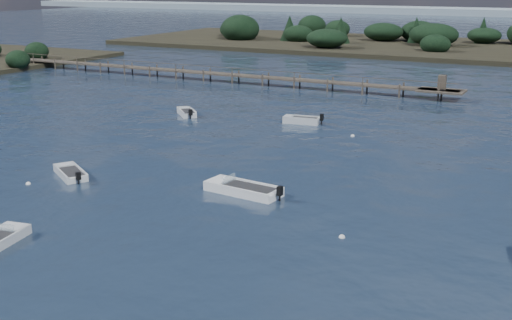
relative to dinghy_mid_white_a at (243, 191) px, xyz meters
The scene contains 10 objects.
ground 49.89m from the dinghy_mid_white_a, 90.06° to the left, with size 400.00×400.00×0.00m, color #142030.
dinghy_mid_white_a is the anchor object (origin of this frame).
tender_far_white 20.53m from the dinghy_mid_white_a, 103.50° to the left, with size 3.76×1.81×1.26m.
tender_far_grey 24.28m from the dinghy_mid_white_a, 131.66° to the left, with size 3.20×3.18×1.16m.
dinghy_mid_grey 12.15m from the dinghy_mid_white_a, 169.43° to the right, with size 3.84×3.12×1.01m.
buoy_b 8.77m from the dinghy_mid_white_a, 26.14° to the right, with size 0.32×0.32×0.32m, color white.
buoy_c 13.98m from the dinghy_mid_white_a, 159.85° to the right, with size 0.32×0.32×0.32m, color white.
buoy_e 17.35m from the dinghy_mid_white_a, 86.59° to the left, with size 0.32×0.32×0.32m, color white.
jetty 43.71m from the dinghy_mid_white_a, 119.92° to the left, with size 64.50×3.20×3.40m.
distant_haze 237.62m from the dinghy_mid_white_a, 112.27° to the left, with size 280.00×20.00×2.40m, color #81949F.
Camera 1 is at (18.08, -22.71, 12.67)m, focal length 45.00 mm.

